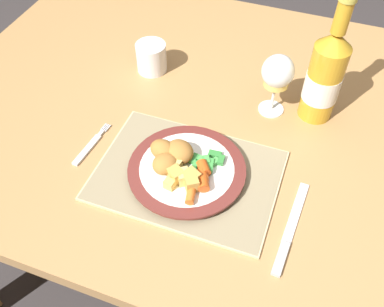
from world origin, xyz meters
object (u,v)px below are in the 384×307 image
dinner_plate (187,170)px  table_knife (289,234)px  drinking_cup (151,57)px  bottle (325,76)px  dining_table (233,136)px  fork (90,147)px  wine_glass (278,74)px

dinner_plate → table_knife: size_ratio=1.12×
table_knife → drinking_cup: bearing=140.0°
dinner_plate → bottle: bottle is taller
table_knife → drinking_cup: size_ratio=2.82×
dining_table → bottle: (0.18, 0.07, 0.19)m
dining_table → dinner_plate: bearing=-101.7°
bottle → fork: bearing=-147.9°
dinner_plate → wine_glass: 0.30m
table_knife → wine_glass: 0.36m
bottle → drinking_cup: (-0.43, 0.02, -0.07)m
dining_table → wine_glass: wine_glass is taller
dining_table → fork: (-0.27, -0.21, 0.08)m
table_knife → bottle: 0.37m
dining_table → bottle: 0.27m
bottle → table_knife: bearing=-88.3°
fork → drinking_cup: 0.31m
bottle → drinking_cup: size_ratio=3.90×
fork → bottle: 0.54m
fork → table_knife: 0.47m
bottle → dinner_plate: bearing=-128.0°
dinner_plate → wine_glass: size_ratio=1.59×
table_knife → drinking_cup: 0.58m
dining_table → fork: fork is taller
dining_table → bottle: bearing=21.3°
dinner_plate → drinking_cup: bearing=124.9°
dining_table → dinner_plate: 0.24m
dinner_plate → fork: size_ratio=1.82×
wine_glass → drinking_cup: 0.34m
wine_glass → fork: bearing=-143.5°
wine_glass → table_knife: bearing=-71.3°
dinner_plate → dining_table: bearing=78.3°
dinner_plate → fork: 0.23m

